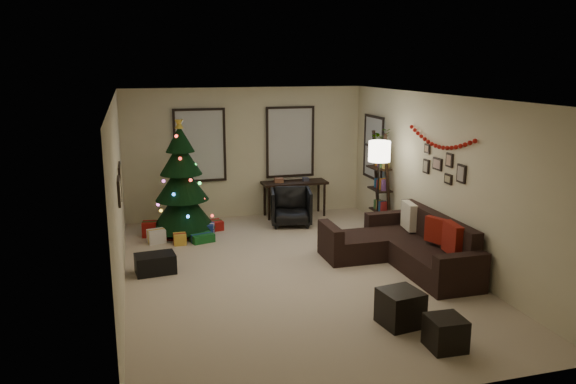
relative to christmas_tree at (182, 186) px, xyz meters
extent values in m
plane|color=#C4B095|center=(1.42, -2.54, -0.93)|extent=(7.00, 7.00, 0.00)
plane|color=white|center=(1.42, -2.54, 1.77)|extent=(7.00, 7.00, 0.00)
plane|color=beige|center=(1.42, 0.96, 0.42)|extent=(5.00, 0.00, 5.00)
plane|color=beige|center=(1.42, -6.04, 0.42)|extent=(5.00, 0.00, 5.00)
plane|color=beige|center=(-1.08, -2.54, 0.42)|extent=(0.00, 7.00, 7.00)
plane|color=beige|center=(3.92, -2.54, 0.42)|extent=(0.00, 7.00, 7.00)
cube|color=#728CB2|center=(0.47, 0.93, 0.62)|extent=(0.94, 0.02, 1.35)
cube|color=beige|center=(0.47, 0.93, 0.62)|extent=(0.94, 0.03, 1.35)
cube|color=#728CB2|center=(2.37, 0.93, 0.62)|extent=(0.94, 0.02, 1.35)
cube|color=beige|center=(2.37, 0.93, 0.62)|extent=(0.94, 0.03, 1.35)
cube|color=#728CB2|center=(3.89, 0.01, 0.57)|extent=(0.05, 0.27, 1.17)
cube|color=beige|center=(3.89, 0.01, 0.57)|extent=(0.05, 0.45, 1.17)
cylinder|color=black|center=(0.00, 0.00, -0.80)|extent=(0.09, 0.09, 0.27)
cone|color=black|center=(0.00, 0.00, -0.40)|extent=(1.21, 1.21, 0.84)
cone|color=black|center=(0.00, 0.00, 0.09)|extent=(1.00, 1.00, 0.71)
cone|color=black|center=(0.00, 0.00, 0.54)|extent=(0.78, 0.78, 0.62)
cone|color=black|center=(0.00, 0.00, 0.89)|extent=(0.53, 0.53, 0.49)
cylinder|color=maroon|center=(0.00, 0.00, -0.91)|extent=(0.98, 0.98, 0.04)
cube|color=maroon|center=(-0.63, 0.01, -0.79)|extent=(0.26, 0.26, 0.28)
cube|color=silver|center=(-0.53, -0.44, -0.81)|extent=(0.30, 0.22, 0.25)
cube|color=#14591E|center=(0.27, -0.59, -0.86)|extent=(0.40, 0.30, 0.15)
cube|color=gold|center=(-0.13, -0.64, -0.83)|extent=(0.22, 0.22, 0.20)
cube|color=navy|center=(0.37, -0.19, -0.82)|extent=(0.35, 0.28, 0.22)
cube|color=maroon|center=(0.62, 0.11, -0.84)|extent=(0.25, 0.30, 0.18)
cube|color=black|center=(3.45, -2.81, -0.74)|extent=(0.81, 2.15, 0.38)
cube|color=black|center=(3.76, -2.81, -0.32)|extent=(0.20, 2.15, 0.46)
cube|color=black|center=(3.45, -3.98, -0.64)|extent=(0.81, 0.20, 0.59)
cube|color=black|center=(3.45, -1.63, -0.64)|extent=(0.81, 0.20, 0.59)
cube|color=black|center=(2.67, -2.13, -0.74)|extent=(0.76, 0.81, 0.38)
cube|color=black|center=(2.20, -2.13, -0.64)|extent=(0.18, 0.81, 0.59)
cube|color=maroon|center=(3.63, -3.44, -0.29)|extent=(0.18, 0.48, 0.46)
cube|color=maroon|center=(3.63, -3.00, -0.29)|extent=(0.25, 0.41, 0.40)
cube|color=beige|center=(3.63, -2.08, -0.30)|extent=(0.19, 0.47, 0.46)
cube|color=black|center=(2.22, -4.60, -0.71)|extent=(0.53, 0.53, 0.45)
cube|color=black|center=(2.44, -5.28, -0.74)|extent=(0.41, 0.41, 0.38)
cube|color=black|center=(2.40, 0.68, -0.22)|extent=(1.37, 0.49, 0.05)
cylinder|color=black|center=(1.80, 0.48, -0.59)|extent=(0.05, 0.05, 0.69)
cylinder|color=black|center=(1.80, 0.87, -0.59)|extent=(0.05, 0.05, 0.69)
cylinder|color=black|center=(3.00, 0.48, -0.59)|extent=(0.05, 0.05, 0.69)
cylinder|color=black|center=(3.00, 0.87, -0.59)|extent=(0.05, 0.05, 0.69)
imported|color=black|center=(2.14, 0.03, -0.56)|extent=(0.85, 0.82, 0.75)
cube|color=black|center=(3.74, -0.99, 0.03)|extent=(0.05, 0.05, 1.92)
cube|color=black|center=(3.74, -0.47, 0.03)|extent=(0.05, 0.05, 1.92)
cube|color=black|center=(3.71, -0.73, -0.56)|extent=(0.30, 0.53, 0.03)
cube|color=black|center=(3.71, -0.73, -0.13)|extent=(0.30, 0.53, 0.03)
cube|color=black|center=(3.71, -0.73, 0.29)|extent=(0.30, 0.53, 0.03)
cube|color=black|center=(3.71, -0.73, 0.72)|extent=(0.30, 0.53, 0.03)
imported|color=#4C4C4C|center=(3.72, -0.62, 0.89)|extent=(0.54, 0.48, 0.52)
cylinder|color=black|center=(3.37, -1.37, -0.91)|extent=(0.32, 0.32, 0.03)
cylinder|color=black|center=(3.37, -1.37, -0.13)|extent=(0.03, 0.03, 1.54)
cylinder|color=white|center=(3.37, -1.37, 0.72)|extent=(0.39, 0.39, 0.36)
cube|color=black|center=(-1.06, -1.83, 0.52)|extent=(0.04, 0.60, 0.50)
cube|color=tan|center=(-1.06, -1.83, 0.52)|extent=(0.01, 0.54, 0.45)
cube|color=black|center=(-1.06, -2.84, 0.59)|extent=(0.04, 0.45, 0.35)
cube|color=beige|center=(-1.06, -2.84, 0.59)|extent=(0.01, 0.41, 0.31)
cube|color=black|center=(3.90, -3.14, 0.62)|extent=(0.03, 0.22, 0.28)
cube|color=black|center=(3.90, -2.79, 0.77)|extent=(0.03, 0.18, 0.22)
cube|color=black|center=(3.90, -2.79, 0.47)|extent=(0.03, 0.20, 0.16)
cube|color=black|center=(3.90, -2.44, 0.65)|extent=(0.03, 0.26, 0.20)
cube|color=black|center=(3.90, -2.09, 0.55)|extent=(0.03, 0.18, 0.24)
cube|color=black|center=(3.90, -2.09, 0.85)|extent=(0.03, 0.16, 0.16)
cube|color=#990F0C|center=(1.27, 1.02, 0.51)|extent=(0.14, 0.04, 0.30)
cube|color=white|center=(1.27, 1.02, 0.66)|extent=(0.16, 0.05, 0.08)
cube|color=#990F0C|center=(1.34, 1.02, 0.38)|extent=(0.10, 0.04, 0.08)
cube|color=#990F0C|center=(1.60, 1.06, 0.60)|extent=(0.14, 0.04, 0.30)
cube|color=white|center=(1.60, 1.06, 0.75)|extent=(0.16, 0.05, 0.08)
cube|color=#990F0C|center=(1.67, 1.06, 0.47)|extent=(0.10, 0.04, 0.08)
cube|color=black|center=(-0.62, -1.96, -0.78)|extent=(0.64, 0.46, 0.30)
camera|label=1|loc=(-0.86, -10.44, 2.24)|focal=35.09mm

